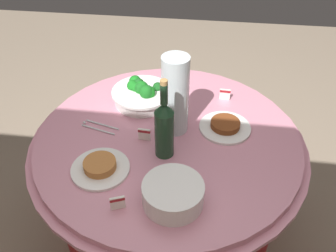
{
  "coord_description": "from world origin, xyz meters",
  "views": [
    {
      "loc": [
        -0.14,
        1.11,
        1.71
      ],
      "look_at": [
        0.0,
        0.0,
        0.79
      ],
      "focal_mm": 37.85,
      "sensor_mm": 36.0,
      "label": 1
    }
  ],
  "objects_px": {
    "plate_stack": "(173,194)",
    "decorative_fruit_vase": "(175,97)",
    "wine_bottle": "(164,128)",
    "label_placard_rear": "(118,202)",
    "label_placard_mid": "(144,134)",
    "food_plate_peanuts": "(100,167)",
    "serving_tongs": "(99,127)",
    "broccoli_bowl": "(142,94)",
    "food_plate_stir_fry": "(225,126)",
    "label_placard_front": "(225,94)"
  },
  "relations": [
    {
      "from": "label_placard_mid",
      "to": "food_plate_stir_fry",
      "type": "bearing_deg",
      "value": -160.79
    },
    {
      "from": "plate_stack",
      "to": "food_plate_peanuts",
      "type": "relative_size",
      "value": 0.95
    },
    {
      "from": "broccoli_bowl",
      "to": "plate_stack",
      "type": "xyz_separation_m",
      "value": [
        -0.21,
        0.57,
        -0.0
      ]
    },
    {
      "from": "wine_bottle",
      "to": "label_placard_rear",
      "type": "distance_m",
      "value": 0.32
    },
    {
      "from": "decorative_fruit_vase",
      "to": "label_placard_rear",
      "type": "height_order",
      "value": "decorative_fruit_vase"
    },
    {
      "from": "food_plate_peanuts",
      "to": "serving_tongs",
      "type": "bearing_deg",
      "value": -72.5
    },
    {
      "from": "decorative_fruit_vase",
      "to": "food_plate_stir_fry",
      "type": "distance_m",
      "value": 0.26
    },
    {
      "from": "serving_tongs",
      "to": "label_placard_rear",
      "type": "distance_m",
      "value": 0.45
    },
    {
      "from": "wine_bottle",
      "to": "serving_tongs",
      "type": "bearing_deg",
      "value": -21.83
    },
    {
      "from": "label_placard_mid",
      "to": "label_placard_rear",
      "type": "xyz_separation_m",
      "value": [
        0.02,
        0.35,
        0.0
      ]
    },
    {
      "from": "wine_bottle",
      "to": "food_plate_stir_fry",
      "type": "height_order",
      "value": "wine_bottle"
    },
    {
      "from": "food_plate_peanuts",
      "to": "decorative_fruit_vase",
      "type": "bearing_deg",
      "value": -131.69
    },
    {
      "from": "wine_bottle",
      "to": "label_placard_rear",
      "type": "height_order",
      "value": "wine_bottle"
    },
    {
      "from": "plate_stack",
      "to": "wine_bottle",
      "type": "xyz_separation_m",
      "value": [
        0.06,
        -0.23,
        0.09
      ]
    },
    {
      "from": "broccoli_bowl",
      "to": "label_placard_rear",
      "type": "relative_size",
      "value": 5.09
    },
    {
      "from": "food_plate_peanuts",
      "to": "label_placard_front",
      "type": "height_order",
      "value": "label_placard_front"
    },
    {
      "from": "food_plate_peanuts",
      "to": "label_placard_rear",
      "type": "height_order",
      "value": "label_placard_rear"
    },
    {
      "from": "decorative_fruit_vase",
      "to": "food_plate_peanuts",
      "type": "distance_m",
      "value": 0.4
    },
    {
      "from": "label_placard_front",
      "to": "label_placard_mid",
      "type": "xyz_separation_m",
      "value": [
        0.32,
        0.33,
        0.0
      ]
    },
    {
      "from": "label_placard_front",
      "to": "label_placard_mid",
      "type": "distance_m",
      "value": 0.47
    },
    {
      "from": "serving_tongs",
      "to": "plate_stack",
      "type": "bearing_deg",
      "value": 135.68
    },
    {
      "from": "plate_stack",
      "to": "serving_tongs",
      "type": "height_order",
      "value": "plate_stack"
    },
    {
      "from": "plate_stack",
      "to": "food_plate_stir_fry",
      "type": "height_order",
      "value": "plate_stack"
    },
    {
      "from": "broccoli_bowl",
      "to": "serving_tongs",
      "type": "bearing_deg",
      "value": 54.68
    },
    {
      "from": "plate_stack",
      "to": "label_placard_rear",
      "type": "relative_size",
      "value": 3.82
    },
    {
      "from": "plate_stack",
      "to": "decorative_fruit_vase",
      "type": "xyz_separation_m",
      "value": [
        0.04,
        -0.39,
        0.12
      ]
    },
    {
      "from": "label_placard_front",
      "to": "label_placard_rear",
      "type": "distance_m",
      "value": 0.77
    },
    {
      "from": "decorative_fruit_vase",
      "to": "food_plate_peanuts",
      "type": "relative_size",
      "value": 1.55
    },
    {
      "from": "broccoli_bowl",
      "to": "food_plate_stir_fry",
      "type": "bearing_deg",
      "value": 158.64
    },
    {
      "from": "broccoli_bowl",
      "to": "decorative_fruit_vase",
      "type": "distance_m",
      "value": 0.27
    },
    {
      "from": "label_placard_rear",
      "to": "food_plate_stir_fry",
      "type": "bearing_deg",
      "value": -126.97
    },
    {
      "from": "decorative_fruit_vase",
      "to": "food_plate_peanuts",
      "type": "xyz_separation_m",
      "value": [
        0.25,
        0.28,
        -0.15
      ]
    },
    {
      "from": "wine_bottle",
      "to": "label_placard_rear",
      "type": "relative_size",
      "value": 6.11
    },
    {
      "from": "broccoli_bowl",
      "to": "food_plate_stir_fry",
      "type": "xyz_separation_m",
      "value": [
        -0.39,
        0.15,
        -0.03
      ]
    },
    {
      "from": "decorative_fruit_vase",
      "to": "label_placard_front",
      "type": "distance_m",
      "value": 0.35
    },
    {
      "from": "decorative_fruit_vase",
      "to": "broccoli_bowl",
      "type": "bearing_deg",
      "value": -45.67
    },
    {
      "from": "food_plate_peanuts",
      "to": "label_placard_front",
      "type": "bearing_deg",
      "value": -131.08
    },
    {
      "from": "serving_tongs",
      "to": "food_plate_peanuts",
      "type": "height_order",
      "value": "food_plate_peanuts"
    },
    {
      "from": "decorative_fruit_vase",
      "to": "label_placard_mid",
      "type": "height_order",
      "value": "decorative_fruit_vase"
    },
    {
      "from": "plate_stack",
      "to": "food_plate_stir_fry",
      "type": "bearing_deg",
      "value": -112.66
    },
    {
      "from": "broccoli_bowl",
      "to": "plate_stack",
      "type": "relative_size",
      "value": 1.33
    },
    {
      "from": "wine_bottle",
      "to": "label_placard_front",
      "type": "xyz_separation_m",
      "value": [
        -0.23,
        -0.4,
        -0.1
      ]
    },
    {
      "from": "food_plate_peanuts",
      "to": "label_placard_rear",
      "type": "relative_size",
      "value": 4.0
    },
    {
      "from": "serving_tongs",
      "to": "label_placard_mid",
      "type": "xyz_separation_m",
      "value": [
        -0.21,
        0.05,
        0.03
      ]
    },
    {
      "from": "plate_stack",
      "to": "food_plate_peanuts",
      "type": "distance_m",
      "value": 0.31
    },
    {
      "from": "decorative_fruit_vase",
      "to": "serving_tongs",
      "type": "distance_m",
      "value": 0.36
    },
    {
      "from": "label_placard_rear",
      "to": "label_placard_mid",
      "type": "bearing_deg",
      "value": -94.03
    },
    {
      "from": "broccoli_bowl",
      "to": "serving_tongs",
      "type": "xyz_separation_m",
      "value": [
        0.15,
        0.21,
        -0.04
      ]
    },
    {
      "from": "serving_tongs",
      "to": "label_placard_rear",
      "type": "height_order",
      "value": "label_placard_rear"
    },
    {
      "from": "food_plate_peanuts",
      "to": "label_placard_mid",
      "type": "height_order",
      "value": "label_placard_mid"
    }
  ]
}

